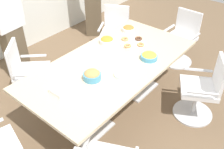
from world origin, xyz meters
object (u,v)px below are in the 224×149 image
Objects in this scene: conference_table at (112,70)px; napkin_pile at (61,90)px; snack_bowl_cookies at (92,75)px; person_standing_0 at (8,22)px; office_chair_4 at (115,35)px; snack_bowl_pretzels at (128,29)px; office_chair_2 at (202,92)px; office_chair_3 at (181,41)px; donut_platter at (133,43)px; plate_stack at (122,75)px; office_chair_5 at (29,75)px; snack_bowl_chips_yellow at (149,56)px; snack_bowl_chips_orange at (107,40)px.

napkin_pile is at bearing 176.17° from conference_table.
snack_bowl_cookies is at bearing -14.73° from napkin_pile.
napkin_pile is at bearing 68.99° from person_standing_0.
office_chair_4 is 2.10m from napkin_pile.
snack_bowl_cookies is 1.33m from snack_bowl_pretzels.
office_chair_3 is (1.07, 0.86, 0.00)m from office_chair_2.
office_chair_2 and office_chair_3 have the same top height.
person_standing_0 is at bearing 121.94° from donut_platter.
person_standing_0 is 1.70m from snack_bowl_cookies.
office_chair_5 is at bearing 109.96° from plate_stack.
office_chair_5 is (-0.62, 1.02, -0.22)m from conference_table.
donut_platter is 0.79m from plate_stack.
snack_bowl_pretzels reaches higher than plate_stack.
snack_bowl_pretzels is at bearing 59.36° from office_chair_3.
snack_bowl_pretzels is at bearing 45.45° from donut_platter.
office_chair_2 is at bearing -37.22° from napkin_pile.
office_chair_3 is 2.59m from office_chair_5.
office_chair_5 is 1.65m from snack_bowl_pretzels.
snack_bowl_chips_yellow is 1.24m from napkin_pile.
snack_bowl_cookies is 0.36m from plate_stack.
conference_table is 2.64× the size of office_chair_5.
napkin_pile reaches higher than donut_platter.
office_chair_2 is at bearing -99.44° from snack_bowl_pretzels.
office_chair_2 reaches higher than napkin_pile.
napkin_pile is (-1.15, -0.32, -0.02)m from snack_bowl_chips_orange.
snack_bowl_pretzels is at bearing -1.27° from snack_bowl_chips_orange.
snack_bowl_cookies is 1.12× the size of napkin_pile.
snack_bowl_chips_yellow is (0.03, -0.70, -0.00)m from snack_bowl_chips_orange.
napkin_pile is at bearing 34.34° from office_chair_5.
office_chair_5 reaches higher than conference_table.
napkin_pile is (-1.43, 1.08, 0.37)m from office_chair_2.
office_chair_5 reaches higher than napkin_pile.
office_chair_4 is at bearing 22.29° from napkin_pile.
conference_table is at bearing 138.30° from snack_bowl_chips_yellow.
donut_platter is at bearing 97.13° from office_chair_5.
office_chair_4 is 0.97m from snack_bowl_chips_orange.
snack_bowl_chips_orange is 0.87m from snack_bowl_cookies.
office_chair_5 reaches higher than snack_bowl_chips_orange.
donut_platter is (0.56, 0.08, 0.14)m from conference_table.
snack_bowl_pretzels is at bearing 23.37° from conference_table.
office_chair_2 reaches higher than plate_stack.
person_standing_0 is at bearing 33.98° from office_chair_4.
office_chair_5 reaches higher than snack_bowl_chips_yellow.
snack_bowl_chips_orange is 1.20m from napkin_pile.
person_standing_0 is at bearing 51.04° from office_chair_3.
snack_bowl_chips_orange is at bearing 113.93° from person_standing_0.
office_chair_4 is 1.72m from office_chair_5.
snack_bowl_chips_orange is at bearing 29.12° from snack_bowl_cookies.
office_chair_2 is 0.50× the size of person_standing_0.
snack_bowl_cookies is at bearing 56.23° from office_chair_5.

